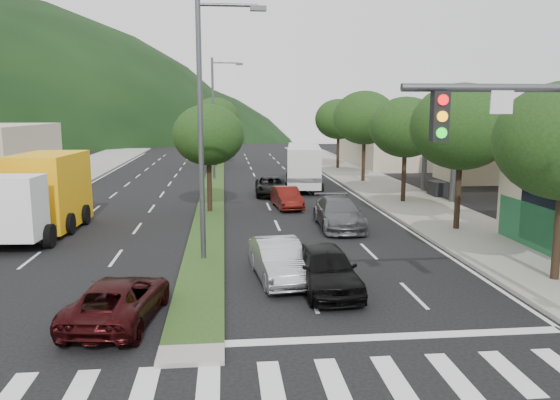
{
  "coord_description": "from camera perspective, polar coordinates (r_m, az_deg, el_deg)",
  "views": [
    {
      "loc": [
        0.88,
        -12.85,
        5.85
      ],
      "look_at": [
        3.26,
        10.52,
        1.94
      ],
      "focal_mm": 35.0,
      "sensor_mm": 36.0,
      "label": 1
    }
  ],
  "objects": [
    {
      "name": "tree_med_near",
      "position": [
        30.89,
        -7.5,
        6.74
      ],
      "size": [
        4.0,
        4.0,
        6.02
      ],
      "color": "black",
      "rests_on": "median"
    },
    {
      "name": "car_queue_d",
      "position": [
        37.45,
        -0.95,
        1.44
      ],
      "size": [
        2.25,
        4.59,
        1.26
      ],
      "primitive_type": "imported",
      "rotation": [
        0.0,
        0.0,
        -0.04
      ],
      "color": "black",
      "rests_on": "ground"
    },
    {
      "name": "car_queue_b",
      "position": [
        27.29,
        6.16,
        -1.37
      ],
      "size": [
        2.23,
        5.19,
        1.49
      ],
      "primitive_type": "imported",
      "rotation": [
        0.0,
        0.0,
        -0.03
      ],
      "color": "#56575C",
      "rests_on": "ground"
    },
    {
      "name": "streetlight_near",
      "position": [
        20.86,
        -7.76,
        8.64
      ],
      "size": [
        2.6,
        0.25,
        10.0
      ],
      "color": "#47494C",
      "rests_on": "ground"
    },
    {
      "name": "gas_canopy",
      "position": [
        39.3,
        21.82,
        7.03
      ],
      "size": [
        12.2,
        8.2,
        5.25
      ],
      "color": "silver",
      "rests_on": "ground"
    },
    {
      "name": "sedan_silver",
      "position": [
        18.95,
        -0.13,
        -6.31
      ],
      "size": [
        1.92,
        4.37,
        1.4
      ],
      "primitive_type": "imported",
      "rotation": [
        0.0,
        0.0,
        0.11
      ],
      "color": "#B1B4BA",
      "rests_on": "ground"
    },
    {
      "name": "car_queue_a",
      "position": [
        17.89,
        4.81,
        -7.14
      ],
      "size": [
        2.0,
        4.47,
        1.49
      ],
      "primitive_type": "imported",
      "rotation": [
        0.0,
        0.0,
        0.05
      ],
      "color": "black",
      "rests_on": "ground"
    },
    {
      "name": "ground",
      "position": [
        14.14,
        -9.18,
        -15.09
      ],
      "size": [
        160.0,
        160.0,
        0.0
      ],
      "primitive_type": "plane",
      "color": "black",
      "rests_on": "ground"
    },
    {
      "name": "tree_r_d",
      "position": [
        44.27,
        8.83,
        8.48
      ],
      "size": [
        5.0,
        5.0,
        7.17
      ],
      "color": "black",
      "rests_on": "sidewalk_right"
    },
    {
      "name": "streetlight_mid",
      "position": [
        45.85,
        -6.75,
        9.06
      ],
      "size": [
        2.6,
        0.25,
        10.0
      ],
      "color": "#47494C",
      "rests_on": "ground"
    },
    {
      "name": "box_truck",
      "position": [
        28.13,
        -23.61,
        0.31
      ],
      "size": [
        3.37,
        7.73,
        3.73
      ],
      "rotation": [
        0.0,
        0.0,
        3.07
      ],
      "color": "white",
      "rests_on": "ground"
    },
    {
      "name": "crosswalk",
      "position": [
        12.35,
        -9.73,
        -18.91
      ],
      "size": [
        19.0,
        2.2,
        0.01
      ],
      "primitive_type": "cube",
      "color": "silver",
      "rests_on": "ground"
    },
    {
      "name": "bldg_right_far",
      "position": [
        59.91,
        12.37,
        6.13
      ],
      "size": [
        10.0,
        16.0,
        5.2
      ],
      "primitive_type": "cube",
      "color": "#BEB397",
      "rests_on": "ground"
    },
    {
      "name": "tree_r_b",
      "position": [
        27.24,
        18.44,
        7.27
      ],
      "size": [
        4.8,
        4.8,
        6.94
      ],
      "color": "black",
      "rests_on": "sidewalk_right"
    },
    {
      "name": "motorhome",
      "position": [
        40.83,
        2.49,
        3.6
      ],
      "size": [
        3.52,
        8.5,
        3.17
      ],
      "rotation": [
        0.0,
        0.0,
        -0.13
      ],
      "color": "silver",
      "rests_on": "ground"
    },
    {
      "name": "sidewalk_right",
      "position": [
        40.01,
        11.13,
        0.98
      ],
      "size": [
        5.0,
        90.0,
        0.15
      ],
      "primitive_type": "cube",
      "color": "gray",
      "rests_on": "ground"
    },
    {
      "name": "sidewalk_left",
      "position": [
        40.72,
        -25.68,
        0.37
      ],
      "size": [
        6.0,
        90.0,
        0.15
      ],
      "primitive_type": "cube",
      "color": "gray",
      "rests_on": "ground"
    },
    {
      "name": "tree_r_e",
      "position": [
        54.01,
        6.13,
        8.39
      ],
      "size": [
        4.6,
        4.6,
        6.71
      ],
      "color": "black",
      "rests_on": "sidewalk_right"
    },
    {
      "name": "car_queue_c",
      "position": [
        32.58,
        0.72,
        0.24
      ],
      "size": [
        1.71,
        3.95,
        1.26
      ],
      "primitive_type": "imported",
      "rotation": [
        0.0,
        0.0,
        0.1
      ],
      "color": "#55120E",
      "rests_on": "ground"
    },
    {
      "name": "median",
      "position": [
        41.27,
        -6.98,
        1.32
      ],
      "size": [
        1.6,
        56.0,
        0.12
      ],
      "primitive_type": "cube",
      "color": "#1F3C15",
      "rests_on": "ground"
    },
    {
      "name": "suv_maroon",
      "position": [
        16.02,
        -16.51,
        -9.97
      ],
      "size": [
        2.67,
        4.75,
        1.25
      ],
      "primitive_type": "imported",
      "rotation": [
        0.0,
        0.0,
        3.01
      ],
      "color": "black",
      "rests_on": "ground"
    },
    {
      "name": "tree_med_far",
      "position": [
        56.86,
        -6.78,
        8.54
      ],
      "size": [
        4.8,
        4.8,
        6.94
      ],
      "color": "black",
      "rests_on": "median"
    },
    {
      "name": "tree_r_c",
      "position": [
        34.7,
        12.99,
        7.4
      ],
      "size": [
        4.4,
        4.4,
        6.48
      ],
      "color": "black",
      "rests_on": "sidewalk_right"
    }
  ]
}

